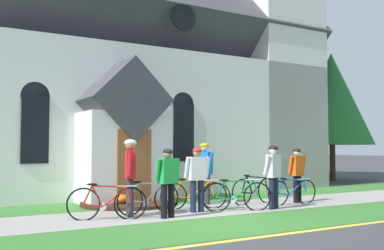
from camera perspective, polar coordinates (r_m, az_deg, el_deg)
ground at (r=13.44m, az=-6.48°, el=-9.65°), size 140.00×140.00×0.00m
sidewalk_slab at (r=12.54m, az=6.29°, el=-10.12°), size 32.00×2.31×0.01m
grass_verge at (r=10.83m, az=13.62°, el=-11.23°), size 32.00×2.21×0.01m
church_lawn at (r=14.35m, az=0.96°, el=-9.21°), size 24.00×2.08×0.01m
curb_paint_stripe at (r=9.98m, az=18.76°, el=-11.90°), size 28.00×0.16×0.01m
church_building at (r=19.72m, az=-6.63°, el=6.23°), size 14.15×11.73×13.24m
church_sign at (r=13.26m, az=-8.66°, el=-4.20°), size 2.06×0.13×1.93m
flower_bed at (r=12.95m, az=-7.97°, el=-9.59°), size 2.64×2.64×0.34m
bicycle_silver at (r=11.97m, az=0.20°, el=-8.72°), size 1.70×0.58×0.82m
bicycle_orange at (r=10.37m, az=-10.64°, el=-9.54°), size 1.66×0.67×0.83m
bicycle_black at (r=13.14m, az=12.42°, el=-8.15°), size 1.69×0.13×0.78m
bicycle_green at (r=11.62m, az=5.63°, el=-8.82°), size 1.71×0.65×0.82m
bicycle_yellow at (r=11.23m, az=-5.47°, el=-9.12°), size 1.72×0.18×0.82m
bicycle_red at (r=13.15m, az=7.85°, el=-8.10°), size 1.75×0.24×0.86m
cyclist_in_green_jersey at (r=10.67m, az=-7.75°, el=-5.67°), size 0.34×0.71×1.79m
cyclist_in_white_jersey at (r=10.41m, az=-3.06°, el=-6.64°), size 0.63×0.32×1.58m
cyclist_in_yellow_jersey at (r=12.09m, az=10.16°, el=-5.79°), size 0.64×0.36×1.65m
cyclist_in_orange_jersey at (r=11.31m, az=0.64°, el=-6.26°), size 0.64×0.27×1.60m
cyclist_in_blue_jersey at (r=13.62m, az=13.03°, el=-5.65°), size 0.63×0.30×1.58m
cyclist_in_red_jersey at (r=12.92m, az=1.58°, el=-5.39°), size 0.32×0.82×1.73m
roadside_conifer at (r=23.19m, az=17.08°, el=3.16°), size 3.93×3.93×6.21m
distant_hill at (r=72.98m, az=-16.92°, el=-3.95°), size 94.74×53.37×23.20m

